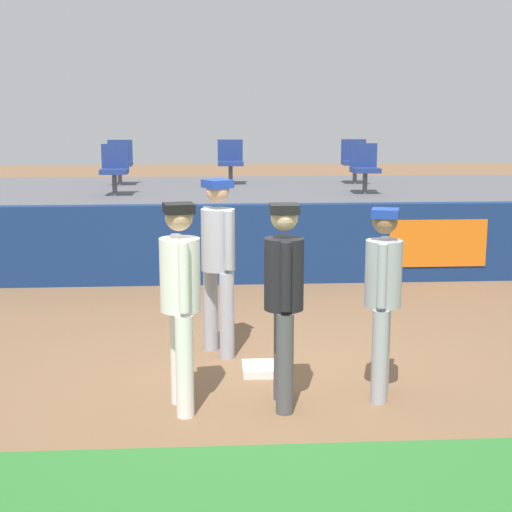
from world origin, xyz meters
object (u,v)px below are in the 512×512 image
object	(u,v)px
player_coach_visitor	(218,255)
seat_back_center	(230,159)
player_fielder_home	(181,293)
seat_front_right	(365,166)
player_runner_visitor	(383,290)
seat_back_right	(355,159)
first_base	(262,369)
player_umpire	(284,291)
seat_back_left	(120,160)
seat_front_left	(115,167)

from	to	relation	value
player_coach_visitor	seat_back_center	distance (m)	6.67
player_fielder_home	seat_front_right	distance (m)	7.01
player_runner_visitor	seat_back_center	xyz separation A→B (m)	(-1.11, 7.96, 0.66)
seat_front_right	seat_back_right	distance (m)	1.81
first_base	player_runner_visitor	xyz separation A→B (m)	(1.03, -0.70, 0.97)
player_coach_visitor	seat_back_center	bearing A→B (deg)	147.36
seat_front_right	player_coach_visitor	bearing A→B (deg)	-117.82
player_umpire	seat_back_left	xyz separation A→B (m)	(-2.29, 8.14, 0.62)
player_coach_visitor	player_umpire	bearing A→B (deg)	-9.83
first_base	seat_front_left	bearing A→B (deg)	110.61
player_fielder_home	seat_back_right	xyz separation A→B (m)	(3.07, 8.15, 0.62)
first_base	seat_back_left	size ratio (longest dim) A/B	0.48
player_fielder_home	player_coach_visitor	xyz separation A→B (m)	(0.34, 1.52, 0.04)
seat_back_left	player_coach_visitor	bearing A→B (deg)	-75.25
seat_back_center	seat_back_left	xyz separation A→B (m)	(-2.09, -0.00, -0.00)
first_base	player_umpire	size ratio (longest dim) A/B	0.22
seat_back_center	seat_back_right	world-z (taller)	same
seat_front_right	seat_front_left	xyz separation A→B (m)	(-4.18, -0.00, -0.00)
seat_front_right	player_umpire	bearing A→B (deg)	-107.56
player_umpire	seat_front_right	distance (m)	6.68
seat_front_right	seat_back_left	bearing A→B (deg)	157.27
player_runner_visitor	seat_back_right	xyz separation A→B (m)	(1.27, 7.96, 0.66)
player_coach_visitor	seat_front_right	world-z (taller)	seat_front_right
player_runner_visitor	seat_back_center	world-z (taller)	seat_back_center
seat_back_center	player_coach_visitor	bearing A→B (deg)	-92.94
seat_front_right	seat_back_right	world-z (taller)	same
seat_back_left	seat_front_right	bearing A→B (deg)	-22.73
player_fielder_home	player_umpire	distance (m)	0.89
player_coach_visitor	seat_back_right	bearing A→B (deg)	127.94
player_fielder_home	player_runner_visitor	size ratio (longest dim) A/B	1.05
first_base	player_umpire	world-z (taller)	player_umpire
first_base	player_coach_visitor	distance (m)	1.30
player_umpire	seat_back_center	size ratio (longest dim) A/B	2.15
player_runner_visitor	seat_back_left	world-z (taller)	seat_back_left
player_runner_visitor	seat_back_left	bearing A→B (deg)	-141.39
player_runner_visitor	player_fielder_home	bearing A→B (deg)	-67.37
player_umpire	seat_back_right	bearing A→B (deg)	166.34
player_runner_visitor	seat_front_right	size ratio (longest dim) A/B	2.07
seat_back_left	player_umpire	bearing A→B (deg)	-74.28
seat_front_left	seat_back_left	world-z (taller)	same
seat_back_center	seat_front_left	xyz separation A→B (m)	(-1.97, -1.80, -0.00)
player_umpire	seat_front_left	xyz separation A→B (m)	(-2.18, 6.34, 0.62)
seat_back_right	seat_front_left	xyz separation A→B (m)	(-4.36, -1.80, -0.00)
first_base	player_umpire	bearing A→B (deg)	-82.15
player_fielder_home	player_umpire	bearing A→B (deg)	80.15
seat_front_right	seat_front_left	size ratio (longest dim) A/B	1.00
first_base	seat_back_center	bearing A→B (deg)	90.66
player_runner_visitor	player_umpire	world-z (taller)	player_umpire
seat_back_center	seat_front_left	distance (m)	2.67
player_fielder_home	player_runner_visitor	world-z (taller)	player_fielder_home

